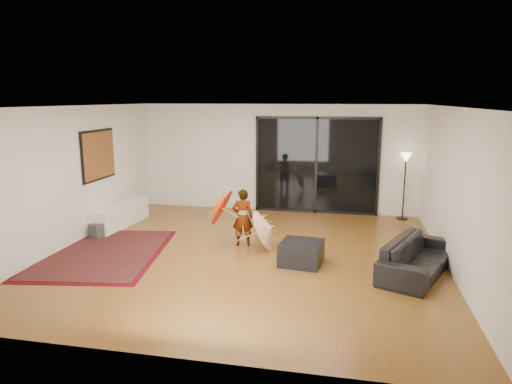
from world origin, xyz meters
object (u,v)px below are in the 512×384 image
(media_console, at_px, (120,215))
(ottoman, at_px, (301,253))
(child, at_px, (243,217))
(sofa, at_px, (417,257))

(media_console, height_order, ottoman, media_console)
(media_console, xyz_separation_m, ottoman, (4.29, -1.62, -0.06))
(child, bearing_deg, media_console, -30.65)
(sofa, relative_size, child, 1.75)
(media_console, height_order, sofa, sofa)
(ottoman, bearing_deg, child, 146.76)
(media_console, xyz_separation_m, child, (3.05, -0.80, 0.31))
(media_console, relative_size, sofa, 0.94)
(media_console, bearing_deg, sofa, -12.15)
(sofa, bearing_deg, child, 97.80)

